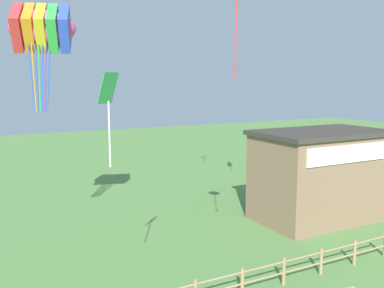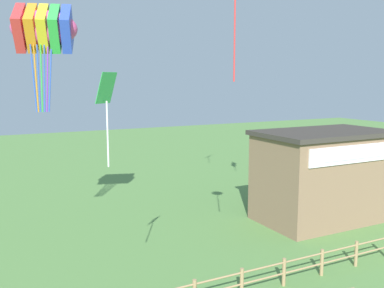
% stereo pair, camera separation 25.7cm
% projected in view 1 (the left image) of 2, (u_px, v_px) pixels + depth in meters
% --- Properties ---
extents(wooden_fence, '(16.87, 0.14, 1.06)m').
position_uv_depth(wooden_fence, '(220.00, 286.00, 14.50)').
color(wooden_fence, '#9E7F56').
rests_on(wooden_fence, ground_plane).
extents(seaside_building, '(7.25, 4.36, 4.88)m').
position_uv_depth(seaside_building, '(320.00, 175.00, 23.21)').
color(seaside_building, '#84664C').
rests_on(seaside_building, ground_plane).
extents(kite_rainbow_parafoil, '(3.23, 2.80, 4.57)m').
position_uv_depth(kite_rainbow_parafoil, '(42.00, 29.00, 17.91)').
color(kite_rainbow_parafoil, '#E54C8C').
extents(kite_green_diamond, '(0.70, 0.62, 2.65)m').
position_uv_depth(kite_green_diamond, '(108.00, 101.00, 11.82)').
color(kite_green_diamond, green).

